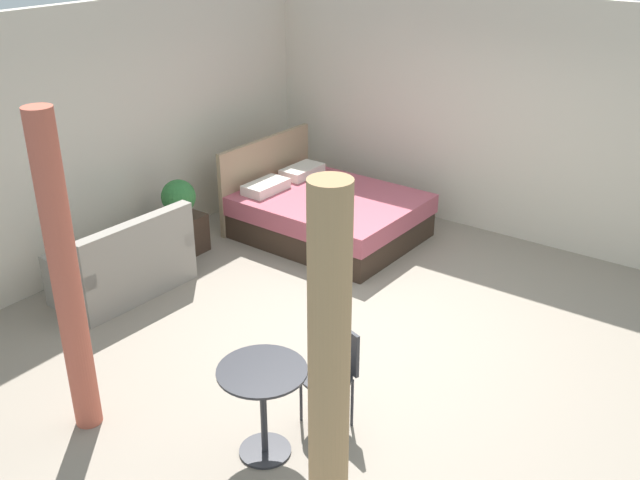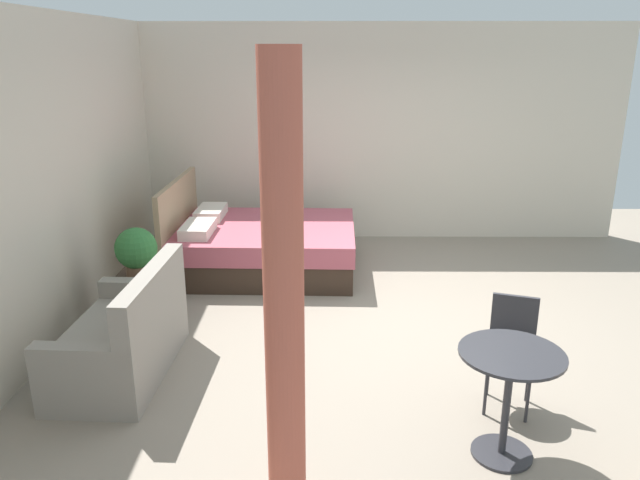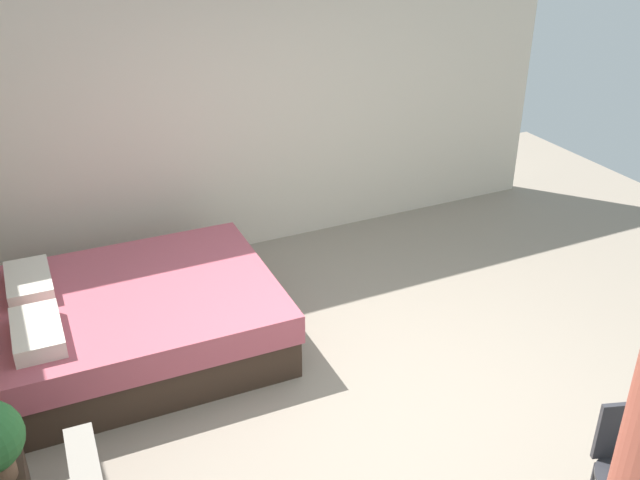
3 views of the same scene
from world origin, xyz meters
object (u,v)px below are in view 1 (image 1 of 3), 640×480
balcony_table (263,396)px  nightstand (186,234)px  cafe_chair_near_window (335,367)px  couch (125,267)px  potted_plant (179,198)px  bed (326,213)px

balcony_table → nightstand: bearing=54.6°
cafe_chair_near_window → balcony_table: bearing=161.8°
couch → balcony_table: couch is taller
couch → potted_plant: size_ratio=2.98×
potted_plant → cafe_chair_near_window: size_ratio=0.58×
couch → balcony_table: 2.97m
nightstand → balcony_table: size_ratio=0.62×
couch → potted_plant: (0.97, 0.16, 0.43)m
balcony_table → couch: bearing=69.4°
nightstand → balcony_table: (-2.11, -2.97, 0.29)m
balcony_table → cafe_chair_near_window: (0.62, -0.20, -0.01)m
nightstand → couch: bearing=-169.6°
nightstand → cafe_chair_near_window: bearing=-115.2°
bed → cafe_chair_near_window: bearing=-143.4°
bed → cafe_chair_near_window: size_ratio=2.59×
potted_plant → cafe_chair_near_window: 3.43m
bed → cafe_chair_near_window: bed is taller
nightstand → balcony_table: balcony_table is taller
couch → nightstand: (1.07, 0.20, -0.06)m
bed → nightstand: bed is taller
cafe_chair_near_window → nightstand: bearing=64.8°
bed → nightstand: 1.72m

